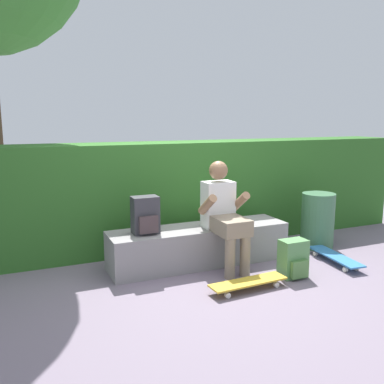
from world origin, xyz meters
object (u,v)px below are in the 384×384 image
object	(u,v)px
trash_bin	(318,220)
backpack_on_bench	(145,216)
bench_main	(199,245)
skateboard_beside_bench	(335,257)
skateboard_near_person	(248,282)
person_skater	(224,212)
backpack_on_ground	(294,259)

from	to	relation	value
trash_bin	backpack_on_bench	bearing A→B (deg)	179.10
bench_main	trash_bin	distance (m)	1.65
skateboard_beside_bench	backpack_on_bench	xyz separation A→B (m)	(-2.08, 0.60, 0.55)
skateboard_near_person	skateboard_beside_bench	world-z (taller)	same
backpack_on_bench	skateboard_near_person	bearing A→B (deg)	-48.48
skateboard_near_person	skateboard_beside_bench	bearing A→B (deg)	11.07
skateboard_near_person	trash_bin	world-z (taller)	trash_bin
person_skater	skateboard_near_person	world-z (taller)	person_skater
bench_main	person_skater	xyz separation A→B (m)	(0.19, -0.22, 0.42)
skateboard_near_person	backpack_on_ground	world-z (taller)	backpack_on_ground
skateboard_near_person	backpack_on_bench	bearing A→B (deg)	131.52
bench_main	skateboard_near_person	distance (m)	0.89
trash_bin	skateboard_beside_bench	bearing A→B (deg)	-109.87
skateboard_near_person	backpack_on_ground	distance (m)	0.62
backpack_on_bench	backpack_on_ground	world-z (taller)	backpack_on_bench
person_skater	backpack_on_ground	distance (m)	0.89
person_skater	skateboard_near_person	xyz separation A→B (m)	(-0.07, -0.65, -0.56)
backpack_on_bench	trash_bin	distance (m)	2.30
bench_main	backpack_on_ground	size ratio (longest dim) A/B	5.18
bench_main	skateboard_beside_bench	world-z (taller)	bench_main
skateboard_near_person	backpack_on_ground	xyz separation A→B (m)	(0.60, 0.10, 0.12)
skateboard_near_person	backpack_on_bench	xyz separation A→B (m)	(-0.76, 0.86, 0.55)
skateboard_near_person	backpack_on_bench	world-z (taller)	backpack_on_bench
person_skater	trash_bin	size ratio (longest dim) A/B	1.67
bench_main	skateboard_near_person	xyz separation A→B (m)	(0.13, -0.87, -0.14)
bench_main	skateboard_beside_bench	size ratio (longest dim) A/B	2.54
backpack_on_ground	trash_bin	bearing A→B (deg)	38.43
bench_main	backpack_on_ground	bearing A→B (deg)	-46.46
backpack_on_bench	trash_bin	size ratio (longest dim) A/B	0.57
skateboard_beside_bench	backpack_on_ground	world-z (taller)	backpack_on_ground
backpack_on_bench	bench_main	bearing A→B (deg)	0.85
bench_main	backpack_on_bench	distance (m)	0.76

